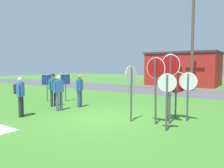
# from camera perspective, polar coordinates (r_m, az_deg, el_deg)

# --- Properties ---
(ground_plane) EXTENTS (80.00, 80.00, 0.00)m
(ground_plane) POSITION_cam_1_polar(r_m,az_deg,el_deg) (9.08, -2.45, -8.93)
(ground_plane) COLOR #3D7528
(street_asphalt) EXTENTS (60.00, 6.40, 0.01)m
(street_asphalt) POSITION_cam_1_polar(r_m,az_deg,el_deg) (19.14, 17.96, -1.93)
(street_asphalt) COLOR #4C4C51
(street_asphalt) RESTS_ON ground
(building_background) EXTENTS (7.47, 5.21, 3.65)m
(building_background) POSITION_cam_1_polar(r_m,az_deg,el_deg) (25.72, 18.19, 3.79)
(building_background) COLOR #B2231E
(building_background) RESTS_ON ground
(utility_pole) EXTENTS (1.80, 0.24, 8.77)m
(utility_pole) POSITION_cam_1_polar(r_m,az_deg,el_deg) (20.33, 20.33, 11.29)
(utility_pole) COLOR brown
(utility_pole) RESTS_ON ground
(stop_sign_tallest) EXTENTS (0.88, 0.25, 1.94)m
(stop_sign_tallest) POSITION_cam_1_polar(r_m,az_deg,el_deg) (9.15, 16.40, -0.68)
(stop_sign_tallest) COLOR #474C4C
(stop_sign_tallest) RESTS_ON ground
(stop_sign_nearest) EXTENTS (0.76, 0.20, 2.57)m
(stop_sign_nearest) POSITION_cam_1_polar(r_m,az_deg,el_deg) (8.24, 15.00, 1.93)
(stop_sign_nearest) COLOR #474C4C
(stop_sign_nearest) RESTS_ON ground
(stop_sign_rear_right) EXTENTS (0.70, 0.07, 1.91)m
(stop_sign_rear_right) POSITION_cam_1_polar(r_m,az_deg,el_deg) (8.95, 19.24, -1.03)
(stop_sign_rear_right) COLOR #474C4C
(stop_sign_rear_right) RESTS_ON ground
(stop_sign_rear_left) EXTENTS (0.12, 0.73, 2.17)m
(stop_sign_rear_left) POSITION_cam_1_polar(r_m,az_deg,el_deg) (8.35, 5.02, 0.12)
(stop_sign_rear_left) COLOR #474C4C
(stop_sign_rear_left) RESTS_ON ground
(stop_sign_leaning_right) EXTENTS (0.57, 0.23, 1.91)m
(stop_sign_leaning_right) POSITION_cam_1_polar(r_m,az_deg,el_deg) (7.34, 14.18, -2.28)
(stop_sign_leaning_right) COLOR #474C4C
(stop_sign_leaning_right) RESTS_ON ground
(stop_sign_far_back) EXTENTS (0.77, 0.39, 2.62)m
(stop_sign_far_back) POSITION_cam_1_polar(r_m,az_deg,el_deg) (8.69, 14.75, 2.42)
(stop_sign_far_back) COLOR #474C4C
(stop_sign_far_back) RESTS_ON ground
(stop_sign_low_front) EXTENTS (0.77, 0.19, 2.46)m
(stop_sign_low_front) POSITION_cam_1_polar(r_m,az_deg,el_deg) (8.03, 11.33, 1.36)
(stop_sign_low_front) COLOR #474C4C
(stop_sign_low_front) RESTS_ON ground
(person_holding_notes) EXTENTS (0.47, 0.48, 1.69)m
(person_holding_notes) POSITION_cam_1_polar(r_m,az_deg,el_deg) (9.94, -22.91, -2.37)
(person_holding_notes) COLOR #2D2D33
(person_holding_notes) RESTS_ON ground
(person_in_blue) EXTENTS (0.28, 0.56, 1.69)m
(person_in_blue) POSITION_cam_1_polar(r_m,az_deg,el_deg) (11.43, -8.49, -1.32)
(person_in_blue) COLOR #4C5670
(person_in_blue) RESTS_ON ground
(person_on_left) EXTENTS (0.24, 0.57, 1.69)m
(person_on_left) POSITION_cam_1_polar(r_m,az_deg,el_deg) (10.73, -13.71, -1.80)
(person_on_left) COLOR #4C5670
(person_on_left) RESTS_ON ground
(person_near_signs) EXTENTS (0.41, 0.57, 1.74)m
(person_near_signs) POSITION_cam_1_polar(r_m,az_deg,el_deg) (11.97, -15.18, -0.88)
(person_near_signs) COLOR #2D2D33
(person_near_signs) RESTS_ON ground
(info_panel_leftmost) EXTENTS (0.21, 0.58, 1.63)m
(info_panel_leftmost) POSITION_cam_1_polar(r_m,az_deg,el_deg) (13.50, -12.08, 0.29)
(info_panel_leftmost) COLOR #4C4C51
(info_panel_leftmost) RESTS_ON ground
(info_panel_middle) EXTENTS (0.23, 0.57, 1.62)m
(info_panel_middle) POSITION_cam_1_polar(r_m,az_deg,el_deg) (13.76, -16.67, 0.22)
(info_panel_middle) COLOR #4C4C51
(info_panel_middle) RESTS_ON ground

